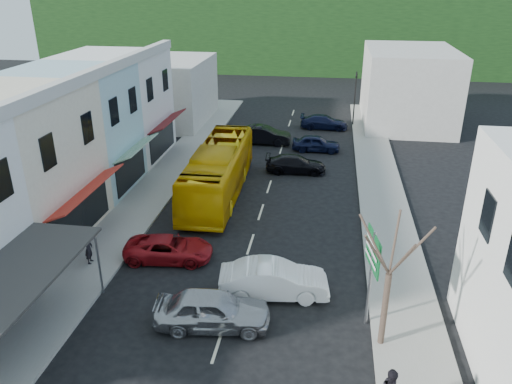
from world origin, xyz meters
name	(u,v)px	position (x,y,z in m)	size (l,w,h in m)	color
ground	(237,286)	(0.00, 0.00, 0.00)	(120.00, 120.00, 0.00)	black
sidewalk_left	(154,191)	(-7.50, 10.00, 0.07)	(3.00, 52.00, 0.15)	gray
sidewalk_right	(384,205)	(7.50, 10.00, 0.07)	(3.00, 52.00, 0.15)	gray
shopfront_row	(33,156)	(-12.49, 5.00, 4.00)	(8.25, 30.00, 8.00)	silver
distant_block_left	(166,91)	(-12.00, 27.00, 3.00)	(8.00, 10.00, 6.00)	#B7B2A8
distant_block_right	(408,87)	(11.00, 30.00, 3.50)	(8.00, 12.00, 7.00)	#B7B2A8
hillside	(302,19)	(-1.45, 65.09, 6.73)	(80.00, 26.00, 14.00)	black
bus	(219,172)	(-3.10, 10.27, 1.55)	(2.50, 11.60, 3.10)	#E8AE09
car_silver	(212,312)	(-0.45, -2.93, 0.70)	(1.80, 4.40, 1.40)	#ABABB0
car_white	(274,282)	(1.78, -0.41, 0.70)	(1.80, 4.40, 1.40)	white
car_red	(169,247)	(-3.83, 1.87, 0.70)	(1.90, 4.60, 1.40)	maroon
car_black_near	(296,163)	(1.57, 14.99, 0.70)	(1.84, 4.50, 1.40)	black
car_navy_mid	(316,143)	(2.85, 19.99, 0.70)	(1.80, 4.40, 1.40)	black
car_black_far	(263,136)	(-1.67, 21.29, 0.70)	(1.80, 4.40, 1.40)	black
car_navy_far	(324,121)	(3.33, 26.62, 0.70)	(1.84, 4.50, 1.40)	black
pedestrian_left	(88,247)	(-7.55, 0.74, 1.00)	(0.60, 0.40, 1.70)	black
direction_sign	(370,279)	(5.80, -1.81, 2.16)	(0.55, 1.95, 4.31)	#0D5925
street_tree	(389,274)	(6.30, -3.11, 3.28)	(2.41, 2.41, 6.56)	#37281F
traffic_signal	(355,99)	(6.04, 28.05, 2.56)	(0.72, 1.11, 5.12)	black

